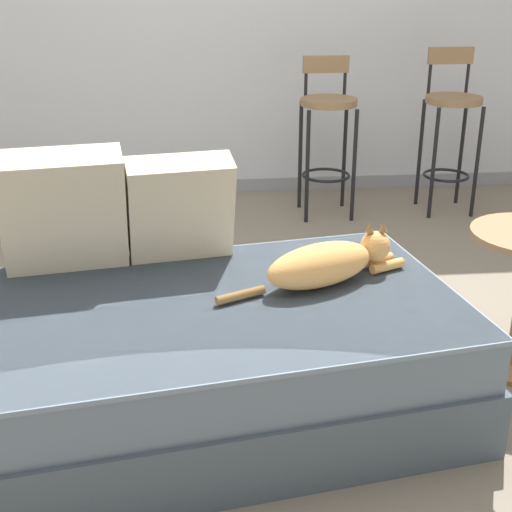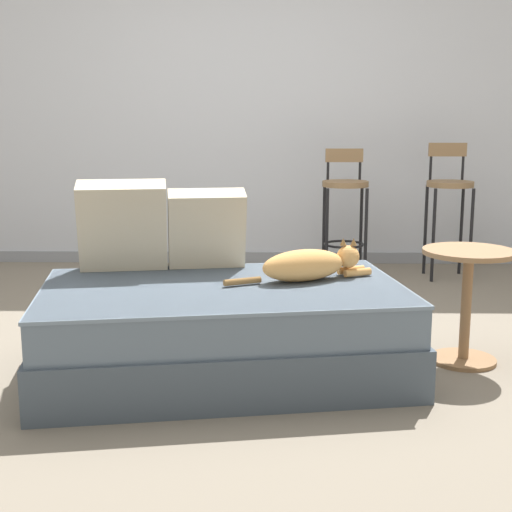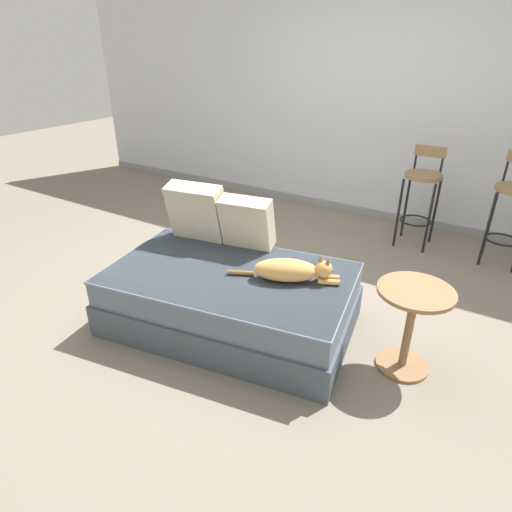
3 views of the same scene
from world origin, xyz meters
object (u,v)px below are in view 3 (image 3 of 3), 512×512
Objects in this scene: cat at (291,270)px; side_table at (411,318)px; bar_stool_near_window at (422,188)px; throw_pillow_middle at (247,223)px; throw_pillow_corner at (197,212)px; couch at (230,298)px.

side_table is at bearing 5.41° from cat.
bar_stool_near_window reaches higher than side_table.
side_table is (1.28, -0.19, -0.26)m from throw_pillow_middle.
bar_stool_near_window is (0.37, 1.97, 0.07)m from cat.
bar_stool_near_window is at bearing 62.79° from throw_pillow_middle.
bar_stool_near_window is (1.29, 1.77, -0.08)m from throw_pillow_corner.
cat is (0.51, -0.27, -0.13)m from throw_pillow_middle.
bar_stool_near_window reaches higher than throw_pillow_middle.
throw_pillow_middle is 0.44× the size of bar_stool_near_window.
side_table is (1.17, 0.19, 0.15)m from couch.
bar_stool_near_window is at bearing 101.92° from side_table.
throw_pillow_corner is 0.49× the size of bar_stool_near_window.
throw_pillow_corner is 0.42m from throw_pillow_middle.
cat reaches higher than couch.
throw_pillow_corner is (-0.52, 0.32, 0.44)m from couch.
bar_stool_near_window reaches higher than throw_pillow_corner.
throw_pillow_middle is at bearing 171.33° from side_table.
cat is at bearing 16.57° from couch.
side_table is at bearing -4.29° from throw_pillow_corner.
throw_pillow_middle reaches higher than side_table.
cat is at bearing -12.23° from throw_pillow_corner.
couch is at bearing -31.60° from throw_pillow_corner.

